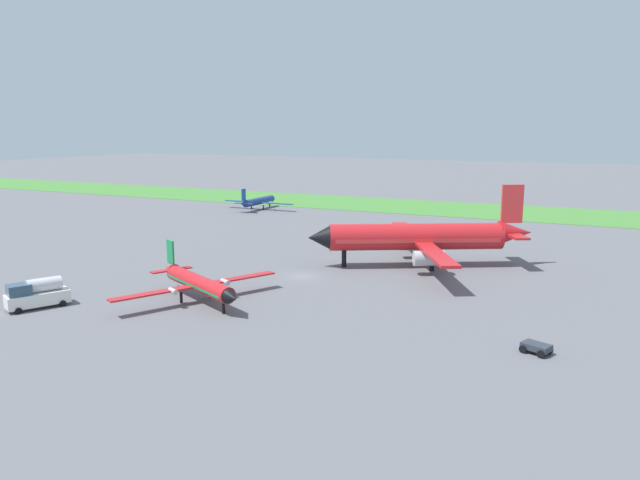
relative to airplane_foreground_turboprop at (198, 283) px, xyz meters
The scene contains 7 objects.
ground_plane 16.90m from the airplane_foreground_turboprop, 71.60° to the left, with size 600.00×600.00×0.00m, color slate.
grass_taxiway_strip 92.77m from the airplane_foreground_turboprop, 86.73° to the left, with size 360.00×28.00×0.08m, color #478438.
airplane_foreground_turboprop is the anchor object (origin of this frame).
airplane_taxiing_turboprop 79.31m from the airplane_foreground_turboprop, 116.45° to the left, with size 18.87×16.13×5.66m.
airplane_midfield_jet 33.80m from the airplane_foreground_turboprop, 58.11° to the left, with size 30.17×30.22×11.74m.
fuel_truck_near_gate 17.60m from the airplane_foreground_turboprop, 146.28° to the right, with size 5.02×6.89×3.29m.
baggage_cart_midfield 37.00m from the airplane_foreground_turboprop, ahead, with size 2.85×2.49×0.90m.
Camera 1 is at (36.28, -69.92, 19.69)m, focal length 33.72 mm.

